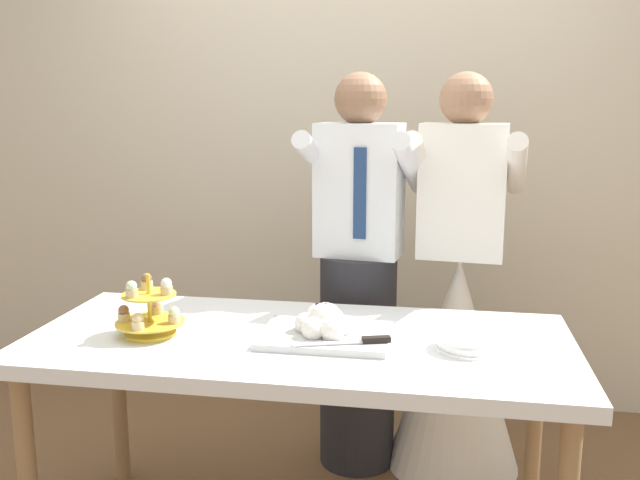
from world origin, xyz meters
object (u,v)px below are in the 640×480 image
(cupcake_stand, at_px, (149,312))
(main_cake_tray, at_px, (325,328))
(plate_stack, at_px, (467,343))
(dessert_table, at_px, (299,358))
(person_bride, at_px, (457,335))
(person_groom, at_px, (358,295))

(cupcake_stand, xyz_separation_m, main_cake_tray, (0.58, 0.06, -0.04))
(cupcake_stand, distance_m, plate_stack, 1.04)
(dessert_table, relative_size, cupcake_stand, 7.83)
(plate_stack, bearing_deg, cupcake_stand, -178.07)
(plate_stack, xyz_separation_m, person_bride, (-0.01, 0.70, -0.21))
(plate_stack, relative_size, person_bride, 0.12)
(dessert_table, relative_size, person_groom, 1.08)
(dessert_table, distance_m, person_groom, 0.64)
(main_cake_tray, bearing_deg, person_groom, 86.83)
(main_cake_tray, relative_size, plate_stack, 2.21)
(cupcake_stand, bearing_deg, person_bride, 35.57)
(dessert_table, bearing_deg, main_cake_tray, -6.27)
(person_groom, xyz_separation_m, person_bride, (0.41, 0.04, -0.16))
(cupcake_stand, distance_m, person_bride, 1.30)
(main_cake_tray, distance_m, person_bride, 0.84)
(cupcake_stand, distance_m, person_groom, 0.94)
(cupcake_stand, relative_size, person_bride, 0.14)
(dessert_table, distance_m, main_cake_tray, 0.15)
(dessert_table, height_order, main_cake_tray, main_cake_tray)
(dessert_table, relative_size, person_bride, 1.08)
(cupcake_stand, height_order, person_bride, person_bride)
(main_cake_tray, height_order, person_groom, person_groom)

